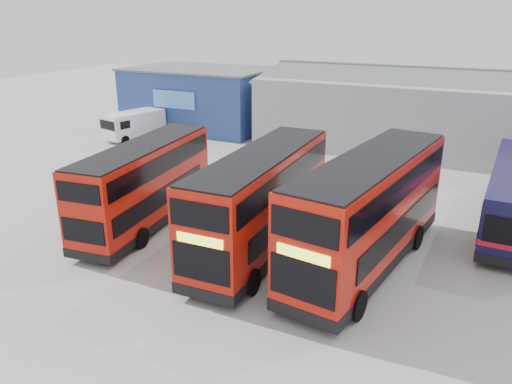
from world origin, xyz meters
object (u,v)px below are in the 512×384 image
at_px(double_decker_centre, 261,203).
at_px(panel_van, 134,124).
at_px(double_decker_right, 369,214).
at_px(office_block, 201,97).
at_px(double_decker_left, 145,185).
at_px(maintenance_shed, 472,115).

relative_size(double_decker_centre, panel_van, 1.94).
relative_size(double_decker_right, panel_van, 2.07).
xyz_separation_m(office_block, double_decker_left, (9.33, -19.79, -0.61)).
height_order(maintenance_shed, double_decker_left, maintenance_shed).
relative_size(double_decker_centre, double_decker_right, 0.94).
bearing_deg(double_decker_centre, panel_van, 140.96).
relative_size(office_block, maintenance_shed, 0.40).
bearing_deg(panel_van, office_block, 82.59).
relative_size(double_decker_left, double_decker_right, 0.87).
bearing_deg(double_decker_right, double_decker_left, -169.61).
xyz_separation_m(maintenance_shed, panel_van, (-24.38, -8.39, -1.39)).
relative_size(double_decker_left, double_decker_centre, 0.93).
bearing_deg(maintenance_shed, panel_van, -161.01).
bearing_deg(double_decker_right, panel_van, 157.47).
bearing_deg(double_decker_left, double_decker_centre, 172.96).
xyz_separation_m(double_decker_left, double_decker_right, (10.47, 0.50, 0.29)).
relative_size(office_block, double_decker_left, 1.29).
bearing_deg(office_block, maintenance_shed, 5.21).
relative_size(office_block, double_decker_right, 1.13).
bearing_deg(double_decker_left, double_decker_right, 175.82).
bearing_deg(double_decker_left, office_block, -71.64).
xyz_separation_m(office_block, panel_van, (-2.38, -6.38, -1.36)).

